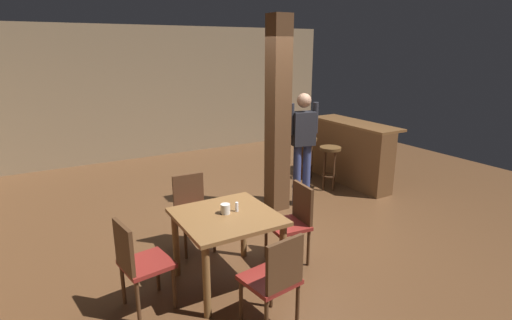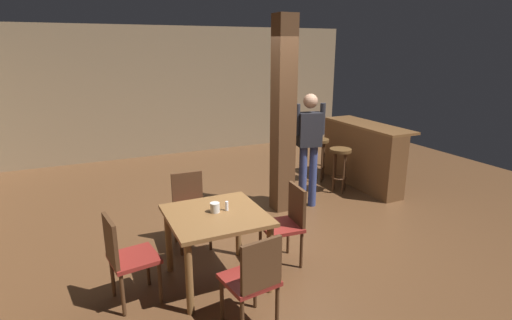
{
  "view_description": "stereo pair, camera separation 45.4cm",
  "coord_description": "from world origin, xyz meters",
  "px_view_note": "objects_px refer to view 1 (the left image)",
  "views": [
    {
      "loc": [
        -2.74,
        -4.17,
        2.37
      ],
      "look_at": [
        -0.3,
        0.03,
        0.98
      ],
      "focal_mm": 28.0,
      "sensor_mm": 36.0,
      "label": 1
    },
    {
      "loc": [
        -2.34,
        -4.38,
        2.37
      ],
      "look_at": [
        -0.3,
        0.03,
        0.98
      ],
      "focal_mm": 28.0,
      "sensor_mm": 36.0,
      "label": 2
    }
  ],
  "objects_px": {
    "chair_east": "(293,219)",
    "bar_stool_near": "(330,158)",
    "napkin_cup": "(225,209)",
    "standing_person": "(303,142)",
    "chair_west": "(138,261)",
    "bar_counter": "(349,152)",
    "bar_stool_mid": "(307,148)",
    "chair_south": "(275,277)",
    "dining_table": "(227,226)",
    "chair_north": "(192,208)",
    "salt_shaker": "(237,207)"
  },
  "relations": [
    {
      "from": "chair_west",
      "to": "bar_stool_near",
      "type": "bearing_deg",
      "value": 24.58
    },
    {
      "from": "bar_counter",
      "to": "chair_north",
      "type": "bearing_deg",
      "value": -165.13
    },
    {
      "from": "bar_stool_near",
      "to": "bar_stool_mid",
      "type": "relative_size",
      "value": 0.96
    },
    {
      "from": "salt_shaker",
      "to": "standing_person",
      "type": "relative_size",
      "value": 0.06
    },
    {
      "from": "chair_north",
      "to": "chair_east",
      "type": "bearing_deg",
      "value": -45.36
    },
    {
      "from": "salt_shaker",
      "to": "standing_person",
      "type": "height_order",
      "value": "standing_person"
    },
    {
      "from": "chair_north",
      "to": "standing_person",
      "type": "xyz_separation_m",
      "value": [
        1.95,
        0.45,
        0.5
      ]
    },
    {
      "from": "bar_stool_mid",
      "to": "bar_counter",
      "type": "bearing_deg",
      "value": -43.64
    },
    {
      "from": "bar_counter",
      "to": "bar_stool_near",
      "type": "bearing_deg",
      "value": -167.7
    },
    {
      "from": "napkin_cup",
      "to": "bar_counter",
      "type": "relative_size",
      "value": 0.06
    },
    {
      "from": "standing_person",
      "to": "chair_north",
      "type": "bearing_deg",
      "value": -167.05
    },
    {
      "from": "chair_north",
      "to": "chair_east",
      "type": "relative_size",
      "value": 1.0
    },
    {
      "from": "chair_east",
      "to": "bar_stool_near",
      "type": "xyz_separation_m",
      "value": [
        1.91,
        1.63,
        0.06
      ]
    },
    {
      "from": "chair_south",
      "to": "bar_stool_near",
      "type": "xyz_separation_m",
      "value": [
        2.72,
        2.51,
        0.06
      ]
    },
    {
      "from": "chair_north",
      "to": "chair_west",
      "type": "height_order",
      "value": "same"
    },
    {
      "from": "bar_stool_near",
      "to": "bar_stool_mid",
      "type": "height_order",
      "value": "bar_stool_mid"
    },
    {
      "from": "chair_north",
      "to": "napkin_cup",
      "type": "xyz_separation_m",
      "value": [
        0.03,
        -0.87,
        0.3
      ]
    },
    {
      "from": "napkin_cup",
      "to": "bar_stool_mid",
      "type": "xyz_separation_m",
      "value": [
        2.75,
        2.27,
        -0.23
      ]
    },
    {
      "from": "chair_south",
      "to": "bar_stool_mid",
      "type": "height_order",
      "value": "chair_south"
    },
    {
      "from": "dining_table",
      "to": "chair_west",
      "type": "xyz_separation_m",
      "value": [
        -0.89,
        -0.0,
        -0.13
      ]
    },
    {
      "from": "dining_table",
      "to": "chair_west",
      "type": "distance_m",
      "value": 0.9
    },
    {
      "from": "standing_person",
      "to": "bar_stool_near",
      "type": "height_order",
      "value": "standing_person"
    },
    {
      "from": "bar_counter",
      "to": "bar_stool_near",
      "type": "height_order",
      "value": "bar_counter"
    },
    {
      "from": "napkin_cup",
      "to": "standing_person",
      "type": "xyz_separation_m",
      "value": [
        1.93,
        1.32,
        0.19
      ]
    },
    {
      "from": "bar_counter",
      "to": "bar_stool_mid",
      "type": "bearing_deg",
      "value": 136.36
    },
    {
      "from": "chair_east",
      "to": "napkin_cup",
      "type": "distance_m",
      "value": 0.89
    },
    {
      "from": "chair_north",
      "to": "bar_stool_near",
      "type": "xyz_separation_m",
      "value": [
        2.77,
        0.76,
        0.06
      ]
    },
    {
      "from": "chair_east",
      "to": "dining_table",
      "type": "bearing_deg",
      "value": -177.92
    },
    {
      "from": "dining_table",
      "to": "chair_east",
      "type": "height_order",
      "value": "chair_east"
    },
    {
      "from": "salt_shaker",
      "to": "bar_stool_mid",
      "type": "bearing_deg",
      "value": 40.96
    },
    {
      "from": "chair_south",
      "to": "salt_shaker",
      "type": "bearing_deg",
      "value": 83.67
    },
    {
      "from": "chair_west",
      "to": "chair_east",
      "type": "distance_m",
      "value": 1.73
    },
    {
      "from": "bar_stool_near",
      "to": "chair_east",
      "type": "bearing_deg",
      "value": -139.43
    },
    {
      "from": "chair_west",
      "to": "chair_east",
      "type": "xyz_separation_m",
      "value": [
        1.73,
        0.03,
        0.0
      ]
    },
    {
      "from": "napkin_cup",
      "to": "salt_shaker",
      "type": "relative_size",
      "value": 1.02
    },
    {
      "from": "chair_north",
      "to": "chair_east",
      "type": "xyz_separation_m",
      "value": [
        0.86,
        -0.87,
        0.0
      ]
    },
    {
      "from": "napkin_cup",
      "to": "salt_shaker",
      "type": "xyz_separation_m",
      "value": [
        0.12,
        -0.01,
        -0.0
      ]
    },
    {
      "from": "salt_shaker",
      "to": "napkin_cup",
      "type": "bearing_deg",
      "value": 175.4
    },
    {
      "from": "chair_east",
      "to": "napkin_cup",
      "type": "relative_size",
      "value": 8.89
    },
    {
      "from": "chair_north",
      "to": "dining_table",
      "type": "bearing_deg",
      "value": -88.51
    },
    {
      "from": "chair_south",
      "to": "chair_north",
      "type": "height_order",
      "value": "same"
    },
    {
      "from": "chair_north",
      "to": "chair_west",
      "type": "bearing_deg",
      "value": -133.93
    },
    {
      "from": "chair_north",
      "to": "bar_counter",
      "type": "xyz_separation_m",
      "value": [
        3.32,
        0.88,
        0.05
      ]
    },
    {
      "from": "salt_shaker",
      "to": "standing_person",
      "type": "distance_m",
      "value": 2.25
    },
    {
      "from": "dining_table",
      "to": "bar_stool_near",
      "type": "height_order",
      "value": "dining_table"
    },
    {
      "from": "napkin_cup",
      "to": "chair_west",
      "type": "bearing_deg",
      "value": -177.7
    },
    {
      "from": "dining_table",
      "to": "chair_north",
      "type": "bearing_deg",
      "value": 91.49
    },
    {
      "from": "chair_west",
      "to": "bar_counter",
      "type": "distance_m",
      "value": 4.55
    },
    {
      "from": "chair_north",
      "to": "bar_counter",
      "type": "distance_m",
      "value": 3.43
    },
    {
      "from": "chair_north",
      "to": "salt_shaker",
      "type": "distance_m",
      "value": 0.94
    }
  ]
}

